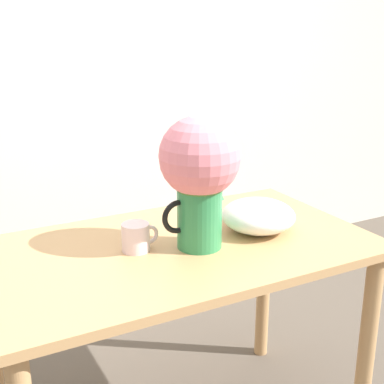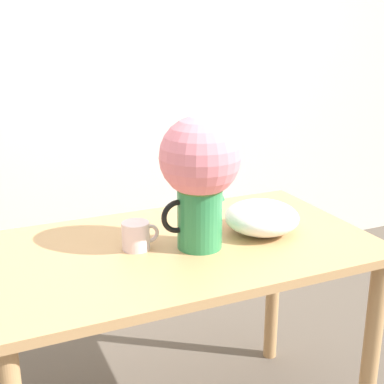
# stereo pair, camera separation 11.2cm
# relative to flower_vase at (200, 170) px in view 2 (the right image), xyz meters

# --- Properties ---
(wall_back) EXTENTS (8.00, 0.05, 2.60)m
(wall_back) POSITION_rel_flower_vase_xyz_m (-0.05, 1.47, 0.25)
(wall_back) COLOR silver
(wall_back) RESTS_ON ground_plane
(table) EXTENTS (1.30, 0.75, 0.79)m
(table) POSITION_rel_flower_vase_xyz_m (-0.05, 0.05, -0.38)
(table) COLOR tan
(table) RESTS_ON ground_plane
(flower_vase) EXTENTS (0.26, 0.26, 0.44)m
(flower_vase) POSITION_rel_flower_vase_xyz_m (0.00, 0.00, 0.00)
(flower_vase) COLOR #2D844C
(flower_vase) RESTS_ON table
(coffee_mug) EXTENTS (0.13, 0.09, 0.09)m
(coffee_mug) POSITION_rel_flower_vase_xyz_m (-0.19, 0.07, -0.22)
(coffee_mug) COLOR silver
(coffee_mug) RESTS_ON table
(white_bowl) EXTENTS (0.26, 0.26, 0.11)m
(white_bowl) POSITION_rel_flower_vase_xyz_m (0.25, 0.03, -0.21)
(white_bowl) COLOR white
(white_bowl) RESTS_ON table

